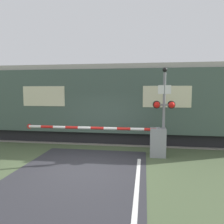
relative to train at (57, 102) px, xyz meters
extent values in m
plane|color=#475638|center=(2.80, -4.43, -1.94)|extent=(80.00, 80.00, 0.00)
cube|color=gray|center=(2.80, 0.00, -1.93)|extent=(36.00, 3.20, 0.03)
cube|color=#595451|center=(2.80, -0.72, -1.86)|extent=(36.00, 0.08, 0.10)
cube|color=#595451|center=(2.80, 0.72, -1.86)|extent=(36.00, 0.08, 0.10)
cube|color=black|center=(0.00, 0.00, -1.64)|extent=(19.20, 2.70, 0.60)
cube|color=#42564C|center=(0.00, 0.00, 0.13)|extent=(20.87, 3.17, 2.96)
cube|color=#ADA89E|center=(0.00, 0.00, 1.73)|extent=(20.45, 2.92, 0.24)
cube|color=beige|center=(5.74, -1.60, 0.36)|extent=(2.09, 0.02, 0.95)
cube|color=beige|center=(0.00, -1.60, 0.36)|extent=(2.09, 0.02, 0.95)
cube|color=gray|center=(5.31, -2.95, -1.39)|extent=(0.60, 0.44, 1.11)
cylinder|color=gray|center=(5.31, -2.95, -0.88)|extent=(0.16, 0.16, 0.18)
cylinder|color=red|center=(5.04, -2.95, -0.88)|extent=(0.53, 0.11, 0.11)
cylinder|color=white|center=(4.51, -2.95, -0.88)|extent=(0.53, 0.11, 0.11)
cylinder|color=red|center=(3.98, -2.95, -0.88)|extent=(0.53, 0.11, 0.11)
cylinder|color=white|center=(3.44, -2.95, -0.88)|extent=(0.53, 0.11, 0.11)
cylinder|color=red|center=(2.91, -2.95, -0.88)|extent=(0.53, 0.11, 0.11)
cylinder|color=white|center=(2.38, -2.95, -0.88)|extent=(0.53, 0.11, 0.11)
cylinder|color=red|center=(1.84, -2.95, -0.88)|extent=(0.53, 0.11, 0.11)
cylinder|color=white|center=(1.31, -2.95, -0.88)|extent=(0.53, 0.11, 0.11)
cylinder|color=red|center=(0.78, -2.95, -0.88)|extent=(0.53, 0.11, 0.11)
cylinder|color=white|center=(0.24, -2.95, -0.88)|extent=(0.53, 0.11, 0.11)
cylinder|color=red|center=(-0.02, -2.95, -0.88)|extent=(0.20, 0.02, 0.20)
cylinder|color=gray|center=(5.52, -2.81, -0.32)|extent=(0.11, 0.11, 3.25)
cube|color=gray|center=(5.52, -2.81, 0.07)|extent=(0.68, 0.07, 0.07)
sphere|color=red|center=(5.24, -2.86, 0.07)|extent=(0.24, 0.24, 0.24)
sphere|color=red|center=(5.80, -2.86, 0.07)|extent=(0.24, 0.24, 0.24)
cylinder|color=black|center=(5.24, -2.75, 0.07)|extent=(0.30, 0.06, 0.30)
cylinder|color=black|center=(5.80, -2.75, 0.07)|extent=(0.30, 0.06, 0.30)
cube|color=white|center=(5.52, -2.85, 0.66)|extent=(0.49, 0.02, 0.34)
sphere|color=black|center=(5.52, -2.81, 1.41)|extent=(0.18, 0.18, 0.18)
camera|label=1|loc=(4.78, -11.43, 0.61)|focal=35.00mm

